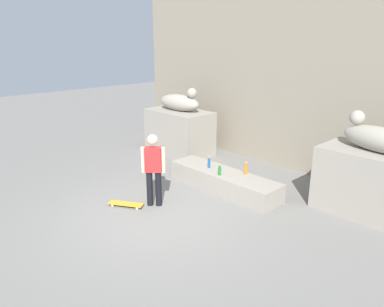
% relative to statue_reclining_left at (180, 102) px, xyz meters
% --- Properties ---
extents(ground_plane, '(40.00, 40.00, 0.00)m').
position_rel_statue_reclining_left_xyz_m(ground_plane, '(3.05, -3.41, -1.70)').
color(ground_plane, slate).
extents(facade_wall, '(11.82, 0.60, 6.52)m').
position_rel_statue_reclining_left_xyz_m(facade_wall, '(3.05, 1.53, 1.56)').
color(facade_wall, gray).
rests_on(facade_wall, ground_plane).
extents(pedestal_left, '(2.17, 1.24, 1.42)m').
position_rel_statue_reclining_left_xyz_m(pedestal_left, '(-0.04, -0.00, -0.99)').
color(pedestal_left, gray).
rests_on(pedestal_left, ground_plane).
extents(pedestal_right, '(2.17, 1.24, 1.42)m').
position_rel_statue_reclining_left_xyz_m(pedestal_right, '(6.14, -0.00, -0.99)').
color(pedestal_right, gray).
rests_on(pedestal_right, ground_plane).
extents(statue_reclining_left, '(1.64, 0.70, 0.78)m').
position_rel_statue_reclining_left_xyz_m(statue_reclining_left, '(0.00, 0.00, 0.00)').
color(statue_reclining_left, '#9C9687').
rests_on(statue_reclining_left, pedestal_left).
extents(statue_reclining_right, '(1.68, 0.86, 0.78)m').
position_rel_statue_reclining_left_xyz_m(statue_reclining_right, '(6.10, 0.00, 0.00)').
color(statue_reclining_right, '#9C9687').
rests_on(statue_reclining_right, pedestal_right).
extents(ledge_block, '(3.11, 0.81, 0.45)m').
position_rel_statue_reclining_left_xyz_m(ledge_block, '(3.05, -1.27, -1.47)').
color(ledge_block, gray).
rests_on(ledge_block, ground_plane).
extents(skater, '(0.41, 0.40, 1.67)m').
position_rel_statue_reclining_left_xyz_m(skater, '(2.60, -3.13, -0.78)').
color(skater, black).
rests_on(skater, ground_plane).
extents(skateboard, '(0.78, 0.59, 0.08)m').
position_rel_statue_reclining_left_xyz_m(skateboard, '(2.22, -3.65, -1.63)').
color(skateboard, gold).
rests_on(skateboard, ground_plane).
extents(bottle_green, '(0.08, 0.08, 0.28)m').
position_rel_statue_reclining_left_xyz_m(bottle_green, '(3.12, -1.51, -1.13)').
color(bottle_green, '#1E722D').
rests_on(bottle_green, ledge_block).
extents(bottle_blue, '(0.07, 0.07, 0.29)m').
position_rel_statue_reclining_left_xyz_m(bottle_blue, '(2.57, -1.30, -1.13)').
color(bottle_blue, '#194C99').
rests_on(bottle_blue, ledge_block).
extents(bottle_orange, '(0.08, 0.08, 0.32)m').
position_rel_statue_reclining_left_xyz_m(bottle_orange, '(3.53, -1.00, -1.11)').
color(bottle_orange, orange).
rests_on(bottle_orange, ledge_block).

